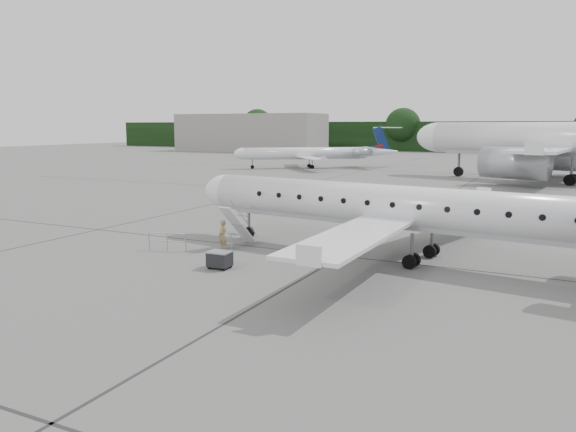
% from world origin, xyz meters
% --- Properties ---
extents(ground, '(320.00, 320.00, 0.00)m').
position_xyz_m(ground, '(0.00, 0.00, 0.00)').
color(ground, slate).
rests_on(ground, ground).
extents(treeline, '(260.00, 4.00, 8.00)m').
position_xyz_m(treeline, '(0.00, 130.00, 4.00)').
color(treeline, black).
rests_on(treeline, ground).
extents(terminal_building, '(40.00, 14.00, 10.00)m').
position_xyz_m(terminal_building, '(-70.00, 110.00, 5.00)').
color(terminal_building, gray).
rests_on(terminal_building, ground).
extents(main_regional_jet, '(32.93, 25.69, 7.76)m').
position_xyz_m(main_regional_jet, '(-0.31, 5.69, 3.88)').
color(main_regional_jet, silver).
rests_on(main_regional_jet, ground).
extents(airstair, '(1.16, 2.44, 2.43)m').
position_xyz_m(airstair, '(-9.74, 4.66, 1.22)').
color(airstair, silver).
rests_on(airstair, ground).
extents(passenger, '(0.74, 0.63, 1.71)m').
position_xyz_m(passenger, '(-9.92, 3.34, 0.86)').
color(passenger, olive).
rests_on(passenger, ground).
extents(safety_railing, '(2.16, 0.59, 1.00)m').
position_xyz_m(safety_railing, '(-12.64, 1.85, 0.50)').
color(safety_railing, '#919399').
rests_on(safety_railing, ground).
extents(baggage_cart, '(1.11, 0.91, 0.92)m').
position_xyz_m(baggage_cart, '(-7.84, -0.16, 0.46)').
color(baggage_cart, black).
rests_on(baggage_cart, ground).
extents(bg_narrowbody, '(46.90, 38.51, 14.72)m').
position_xyz_m(bg_narrowbody, '(6.40, 54.04, 7.36)').
color(bg_narrowbody, silver).
rests_on(bg_narrowbody, ground).
extents(bg_regional_left, '(31.97, 30.25, 6.81)m').
position_xyz_m(bg_regional_left, '(-31.32, 61.20, 3.40)').
color(bg_regional_left, silver).
rests_on(bg_regional_left, ground).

